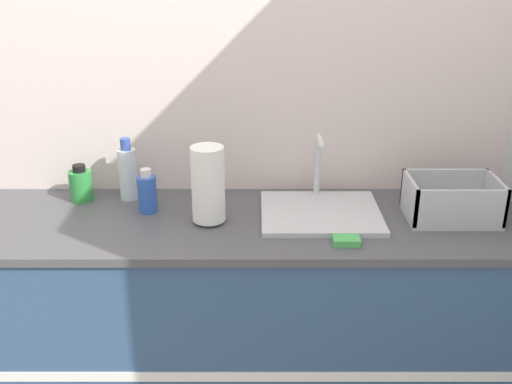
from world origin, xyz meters
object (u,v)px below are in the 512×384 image
object	(u,v)px
bottle_clear	(129,172)
dish_rack	(452,204)
paper_towel_roll	(209,185)
bottle_blue	(148,193)
sink	(321,210)
bottle_green	(82,185)

from	to	relation	value
bottle_clear	dish_rack	bearing A→B (deg)	-8.74
dish_rack	bottle_clear	bearing A→B (deg)	171.26
paper_towel_roll	bottle_blue	world-z (taller)	paper_towel_roll
sink	bottle_clear	bearing A→B (deg)	168.15
sink	bottle_green	distance (m)	0.94
dish_rack	bottle_green	size ratio (longest dim) A/B	2.22
paper_towel_roll	dish_rack	bearing A→B (deg)	2.08
bottle_clear	bottle_green	distance (m)	0.19
bottle_clear	bottle_green	world-z (taller)	bottle_clear
paper_towel_roll	dish_rack	xyz separation A→B (m)	(0.88, 0.03, -0.09)
dish_rack	bottle_clear	world-z (taller)	bottle_clear
sink	paper_towel_roll	bearing A→B (deg)	-171.23
dish_rack	bottle_green	xyz separation A→B (m)	(-1.40, 0.17, 0.01)
sink	bottle_green	bearing A→B (deg)	171.35
bottle_green	bottle_blue	distance (m)	0.30
paper_towel_roll	bottle_green	distance (m)	0.56
sink	bottle_green	size ratio (longest dim) A/B	3.02
bottle_green	sink	bearing A→B (deg)	-8.65
dish_rack	bottle_clear	xyz separation A→B (m)	(-1.22, 0.19, 0.05)
sink	bottle_blue	bearing A→B (deg)	177.32
sink	bottle_blue	distance (m)	0.65
dish_rack	bottle_green	distance (m)	1.41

